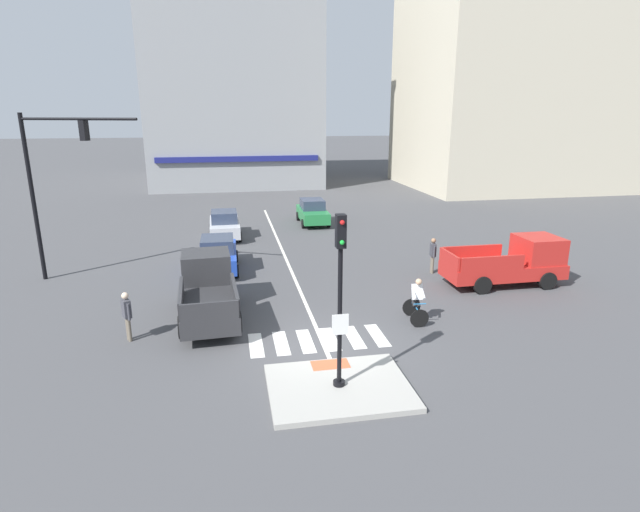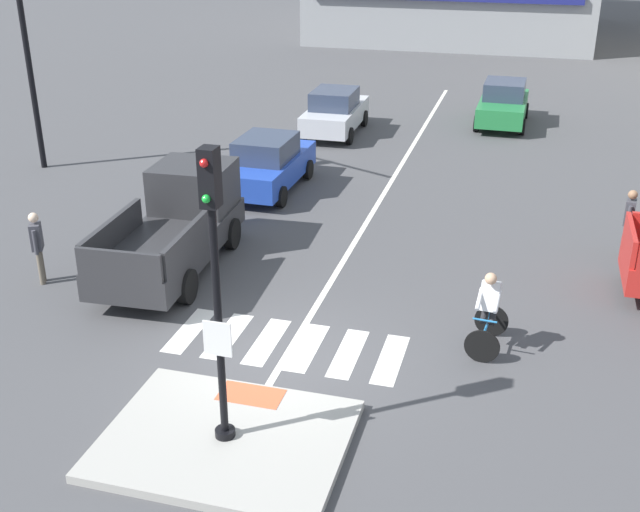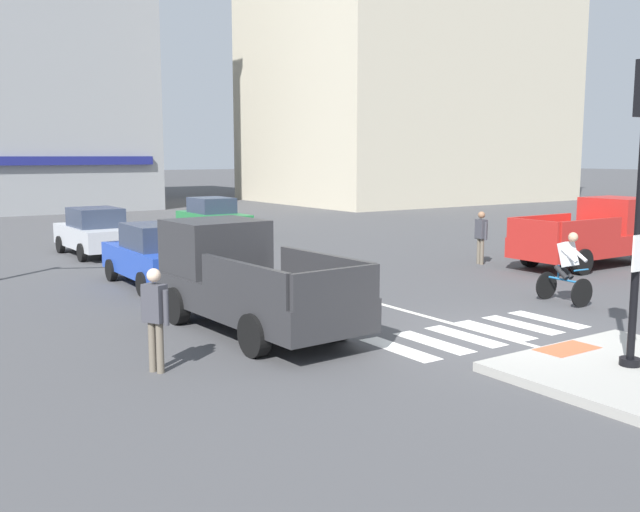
# 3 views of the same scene
# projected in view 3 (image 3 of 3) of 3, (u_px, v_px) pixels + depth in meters

# --- Properties ---
(ground_plane) EXTENTS (300.00, 300.00, 0.00)m
(ground_plane) POSITION_uv_depth(u_px,v_px,m) (502.00, 339.00, 13.22)
(ground_plane) COLOR #474749
(traffic_island) EXTENTS (3.80, 3.01, 0.15)m
(traffic_island) POSITION_uv_depth(u_px,v_px,m) (629.00, 370.00, 11.09)
(traffic_island) COLOR #A3A099
(traffic_island) RESTS_ON ground
(tactile_pad_front) EXTENTS (1.10, 0.60, 0.01)m
(tactile_pad_front) POSITION_uv_depth(u_px,v_px,m) (567.00, 349.00, 12.03)
(tactile_pad_front) COLOR #DB5B38
(tactile_pad_front) RESTS_ON traffic_island
(crosswalk_stripe_a) EXTENTS (0.44, 1.80, 0.01)m
(crosswalk_stripe_a) POSITION_uv_depth(u_px,v_px,m) (399.00, 349.00, 12.56)
(crosswalk_stripe_a) COLOR silver
(crosswalk_stripe_a) RESTS_ON ground
(crosswalk_stripe_b) EXTENTS (0.44, 1.80, 0.01)m
(crosswalk_stripe_b) POSITION_uv_depth(u_px,v_px,m) (433.00, 342.00, 13.01)
(crosswalk_stripe_b) COLOR silver
(crosswalk_stripe_b) RESTS_ON ground
(crosswalk_stripe_c) EXTENTS (0.44, 1.80, 0.01)m
(crosswalk_stripe_c) POSITION_uv_depth(u_px,v_px,m) (465.00, 336.00, 13.46)
(crosswalk_stripe_c) COLOR silver
(crosswalk_stripe_c) RESTS_ON ground
(crosswalk_stripe_d) EXTENTS (0.44, 1.80, 0.01)m
(crosswalk_stripe_d) POSITION_uv_depth(u_px,v_px,m) (494.00, 330.00, 13.91)
(crosswalk_stripe_d) COLOR silver
(crosswalk_stripe_d) RESTS_ON ground
(crosswalk_stripe_e) EXTENTS (0.44, 1.80, 0.01)m
(crosswalk_stripe_e) POSITION_uv_depth(u_px,v_px,m) (522.00, 325.00, 14.36)
(crosswalk_stripe_e) COLOR silver
(crosswalk_stripe_e) RESTS_ON ground
(crosswalk_stripe_f) EXTENTS (0.44, 1.80, 0.01)m
(crosswalk_stripe_f) POSITION_uv_depth(u_px,v_px,m) (548.00, 320.00, 14.81)
(crosswalk_stripe_f) COLOR silver
(crosswalk_stripe_f) RESTS_ON ground
(lane_centre_line) EXTENTS (0.14, 28.00, 0.01)m
(lane_centre_line) POSITION_uv_depth(u_px,v_px,m) (251.00, 268.00, 21.49)
(lane_centre_line) COLOR silver
(lane_centre_line) RESTS_ON ground
(building_corner_left) EXTENTS (22.09, 16.33, 21.67)m
(building_corner_left) POSITION_uv_depth(u_px,v_px,m) (408.00, 56.00, 53.39)
(building_corner_left) COLOR beige
(building_corner_left) RESTS_ON ground
(car_blue_westbound_far) EXTENTS (1.89, 4.12, 1.64)m
(car_blue_westbound_far) POSITION_uv_depth(u_px,v_px,m) (157.00, 255.00, 18.64)
(car_blue_westbound_far) COLOR #2347B7
(car_blue_westbound_far) RESTS_ON ground
(car_silver_westbound_distant) EXTENTS (1.89, 4.13, 1.64)m
(car_silver_westbound_distant) POSITION_uv_depth(u_px,v_px,m) (95.00, 232.00, 24.23)
(car_silver_westbound_distant) COLOR silver
(car_silver_westbound_distant) RESTS_ON ground
(car_green_eastbound_distant) EXTENTS (1.88, 4.12, 1.64)m
(car_green_eastbound_distant) POSITION_uv_depth(u_px,v_px,m) (213.00, 217.00, 29.92)
(car_green_eastbound_distant) COLOR #237A3D
(car_green_eastbound_distant) RESTS_ON ground
(pickup_truck_red_cross_right) EXTENTS (5.11, 2.08, 2.08)m
(pickup_truck_red_cross_right) POSITION_uv_depth(u_px,v_px,m) (595.00, 234.00, 22.03)
(pickup_truck_red_cross_right) COLOR red
(pickup_truck_red_cross_right) RESTS_ON ground
(pickup_truck_charcoal_westbound_near) EXTENTS (2.25, 5.19, 2.08)m
(pickup_truck_charcoal_westbound_near) POSITION_uv_depth(u_px,v_px,m) (243.00, 280.00, 13.98)
(pickup_truck_charcoal_westbound_near) COLOR #2D2D30
(pickup_truck_charcoal_westbound_near) RESTS_ON ground
(cyclist) EXTENTS (0.75, 1.14, 1.68)m
(cyclist) POSITION_uv_depth(u_px,v_px,m) (567.00, 267.00, 16.29)
(cyclist) COLOR black
(cyclist) RESTS_ON ground
(pedestrian_at_curb_left) EXTENTS (0.36, 0.50, 1.67)m
(pedestrian_at_curb_left) POSITION_uv_depth(u_px,v_px,m) (155.00, 312.00, 11.09)
(pedestrian_at_curb_left) COLOR #6B6051
(pedestrian_at_curb_left) RESTS_ON ground
(pedestrian_waiting_far_side) EXTENTS (0.27, 0.55, 1.67)m
(pedestrian_waiting_far_side) POSITION_uv_depth(u_px,v_px,m) (481.00, 233.00, 22.23)
(pedestrian_waiting_far_side) COLOR #6B6051
(pedestrian_waiting_far_side) RESTS_ON ground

